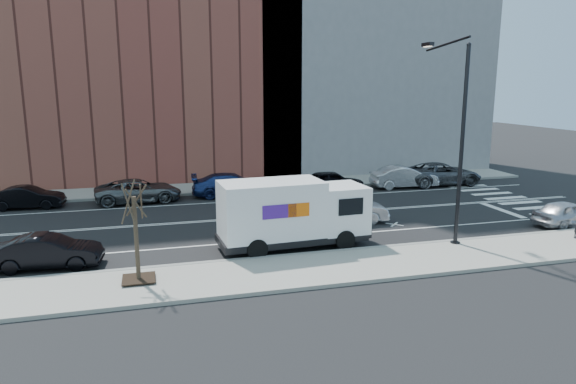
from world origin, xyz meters
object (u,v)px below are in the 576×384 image
fedex_van (292,212)px  driving_sedan (347,209)px  near_parked_front (567,213)px  far_parked_b (28,197)px

fedex_van → driving_sedan: (3.98, 3.38, -0.91)m
near_parked_front → driving_sedan: bearing=64.0°
fedex_van → far_parked_b: bearing=135.9°
driving_sedan → near_parked_front: size_ratio=1.13×
fedex_van → driving_sedan: 5.30m
far_parked_b → driving_sedan: bearing=-110.1°
driving_sedan → near_parked_front: 11.56m
far_parked_b → near_parked_front: (28.22, -11.57, -0.01)m
near_parked_front → fedex_van: bearing=81.3°
far_parked_b → near_parked_front: size_ratio=1.05×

